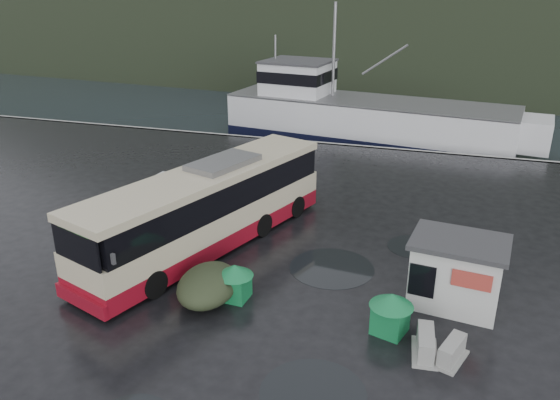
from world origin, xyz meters
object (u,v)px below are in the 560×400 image
(ticket_kiosk, at_px, (452,303))
(jersey_barrier_b, at_px, (450,360))
(dome_tent, at_px, (209,299))
(jersey_barrier_a, at_px, (424,354))
(coach_bus, at_px, (210,245))
(waste_bin_left, at_px, (236,298))
(white_van, at_px, (151,241))
(fishing_trawler, at_px, (367,124))
(waste_bin_right, at_px, (389,332))

(ticket_kiosk, xyz_separation_m, jersey_barrier_b, (-0.01, -3.43, 0.00))
(dome_tent, height_order, jersey_barrier_a, dome_tent)
(dome_tent, bearing_deg, ticket_kiosk, 15.17)
(jersey_barrier_a, bearing_deg, dome_tent, 173.07)
(coach_bus, distance_m, dome_tent, 4.49)
(coach_bus, bearing_deg, jersey_barrier_a, -8.59)
(jersey_barrier_a, bearing_deg, coach_bus, 152.34)
(coach_bus, bearing_deg, waste_bin_left, -35.23)
(coach_bus, bearing_deg, jersey_barrier_b, -7.11)
(white_van, relative_size, ticket_kiosk, 1.76)
(ticket_kiosk, bearing_deg, jersey_barrier_a, -96.17)
(dome_tent, xyz_separation_m, fishing_trawler, (1.64, 28.64, 0.00))
(white_van, height_order, waste_bin_left, white_van)
(white_van, distance_m, ticket_kiosk, 13.39)
(jersey_barrier_a, height_order, jersey_barrier_b, jersey_barrier_a)
(waste_bin_left, bearing_deg, ticket_kiosk, 14.50)
(dome_tent, bearing_deg, coach_bus, 113.12)
(waste_bin_left, height_order, waste_bin_right, waste_bin_right)
(jersey_barrier_a, bearing_deg, waste_bin_left, 169.32)
(jersey_barrier_a, bearing_deg, ticket_kiosk, 76.34)
(jersey_barrier_b, bearing_deg, white_van, 160.16)
(dome_tent, relative_size, jersey_barrier_b, 2.13)
(coach_bus, relative_size, white_van, 2.28)
(dome_tent, bearing_deg, white_van, 140.42)
(white_van, xyz_separation_m, jersey_barrier_b, (13.31, -4.80, 0.00))
(white_van, bearing_deg, fishing_trawler, 81.23)
(white_van, relative_size, jersey_barrier_a, 3.70)
(dome_tent, xyz_separation_m, jersey_barrier_b, (8.78, -1.05, 0.00))
(coach_bus, relative_size, jersey_barrier_a, 8.44)
(waste_bin_right, bearing_deg, jersey_barrier_a, -35.56)
(jersey_barrier_b, xyz_separation_m, fishing_trawler, (-7.13, 29.69, 0.00))
(dome_tent, distance_m, ticket_kiosk, 9.10)
(waste_bin_left, distance_m, waste_bin_right, 5.81)
(white_van, height_order, dome_tent, white_van)
(white_van, distance_m, jersey_barrier_b, 14.15)
(white_van, relative_size, dome_tent, 1.92)
(waste_bin_left, relative_size, waste_bin_right, 0.94)
(jersey_barrier_a, xyz_separation_m, jersey_barrier_b, (0.81, -0.08, 0.00))
(white_van, height_order, jersey_barrier_a, white_van)
(ticket_kiosk, relative_size, jersey_barrier_b, 2.34)
(white_van, bearing_deg, dome_tent, -34.40)
(coach_bus, bearing_deg, white_van, -153.12)
(ticket_kiosk, bearing_deg, jersey_barrier_b, -82.59)
(waste_bin_right, distance_m, fishing_trawler, 29.18)
(coach_bus, distance_m, jersey_barrier_b, 11.74)
(ticket_kiosk, height_order, fishing_trawler, fishing_trawler)
(waste_bin_right, distance_m, ticket_kiosk, 3.20)
(coach_bus, distance_m, waste_bin_right, 9.50)
(fishing_trawler, bearing_deg, jersey_barrier_b, -68.12)
(waste_bin_right, relative_size, dome_tent, 0.49)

